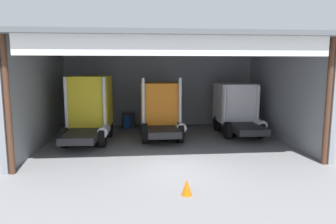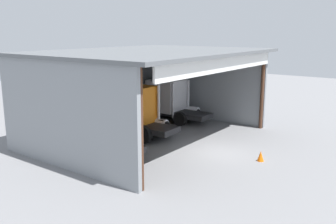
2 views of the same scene
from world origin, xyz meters
name	(u,v)px [view 2 (image 2 of 2)]	position (x,y,z in m)	size (l,w,h in m)	color
ground_plane	(217,152)	(0.00, 0.00, 0.00)	(80.00, 80.00, 0.00)	slate
workshop_shed	(138,77)	(0.00, 6.00, 3.91)	(14.32, 10.87, 5.68)	gray
truck_yellow_center_right_bay	(92,120)	(-4.36, 5.71, 1.93)	(2.54, 5.14, 3.73)	yellow
truck_orange_left_bay	(136,110)	(-0.22, 6.00, 1.77)	(2.55, 4.58, 3.65)	orange
truck_white_yard_outside	(170,99)	(4.74, 6.82, 1.67)	(2.51, 5.05, 3.18)	white
oil_drum	(81,129)	(-2.34, 9.04, 0.45)	(0.58, 0.58, 0.90)	#194CB2
tool_cart	(80,128)	(-2.24, 9.22, 0.50)	(0.90, 0.60, 1.00)	black
traffic_cone	(261,156)	(0.05, -2.59, 0.28)	(0.36, 0.36, 0.56)	orange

